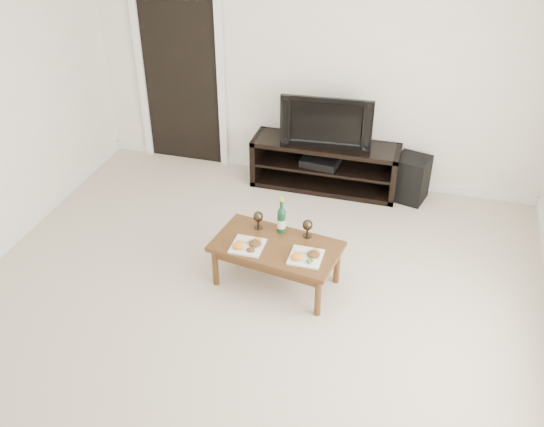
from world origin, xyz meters
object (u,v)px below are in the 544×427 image
at_px(media_console, 325,165).
at_px(subwoofer, 411,179).
at_px(coffee_table, 276,264).
at_px(television, 327,119).

xyz_separation_m(media_console, subwoofer, (0.95, 0.01, -0.03)).
height_order(media_console, subwoofer, media_console).
bearing_deg(coffee_table, television, 87.85).
bearing_deg(media_console, coffee_table, -92.15).
height_order(television, subwoofer, television).
bearing_deg(subwoofer, coffee_table, -105.29).
xyz_separation_m(subwoofer, coffee_table, (-1.01, -1.78, -0.04)).
height_order(media_console, television, television).
height_order(television, coffee_table, television).
relative_size(media_console, television, 1.65).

